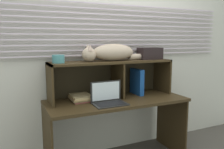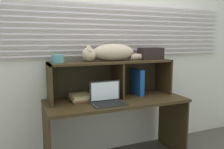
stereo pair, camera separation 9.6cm
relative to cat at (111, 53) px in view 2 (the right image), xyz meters
name	(u,v)px [view 2 (the right image)]	position (x,y,z in m)	size (l,w,h in m)	color
back_panel_with_blinds	(105,47)	(0.01, 0.22, 0.06)	(4.40, 0.08, 2.50)	beige
desk	(116,111)	(0.01, -0.12, -0.62)	(1.48, 0.60, 0.71)	#342714
hutch_shelf_unit	(112,71)	(0.02, 0.03, -0.20)	(1.36, 0.34, 0.40)	#342714
cat	(111,53)	(0.00, 0.00, 0.00)	(0.80, 0.20, 0.18)	#BEA690
laptop	(108,99)	(-0.13, -0.23, -0.44)	(0.33, 0.22, 0.22)	black
binder_upright	(137,82)	(0.33, 0.00, -0.34)	(0.05, 0.24, 0.29)	#174594
book_stack	(80,97)	(-0.35, 0.00, -0.46)	(0.21, 0.27, 0.06)	brown
small_basket	(58,59)	(-0.56, 0.00, -0.05)	(0.12, 0.12, 0.08)	teal
storage_box	(151,54)	(0.50, 0.00, -0.02)	(0.27, 0.16, 0.13)	black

